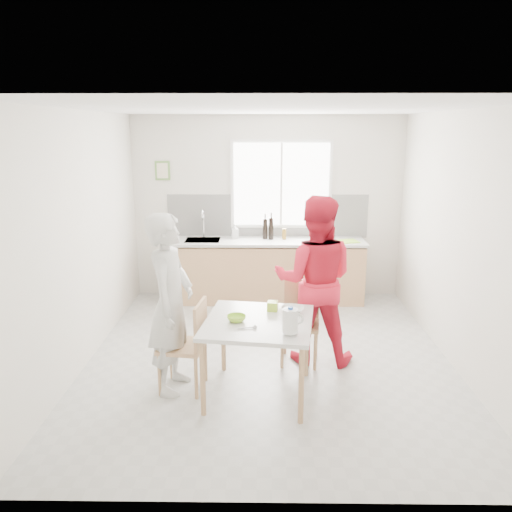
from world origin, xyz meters
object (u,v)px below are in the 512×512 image
(person_red, at_px, (315,280))
(bowl_green, at_px, (236,318))
(bowl_white, at_px, (293,310))
(person_white, at_px, (171,304))
(milk_jug, at_px, (291,321))
(dining_table, at_px, (258,328))
(chair_left, at_px, (189,342))
(chair_far, at_px, (301,318))
(wine_bottle_a, at_px, (271,229))
(wine_bottle_b, at_px, (265,229))

(person_red, height_order, bowl_green, person_red)
(bowl_white, bearing_deg, person_white, -175.44)
(bowl_green, height_order, milk_jug, milk_jug)
(person_white, distance_m, bowl_green, 0.66)
(bowl_green, bearing_deg, dining_table, 6.30)
(chair_left, relative_size, bowl_green, 5.13)
(person_red, relative_size, milk_jug, 7.76)
(bowl_green, distance_m, milk_jug, 0.58)
(chair_far, relative_size, milk_jug, 3.76)
(dining_table, bearing_deg, bowl_white, 32.07)
(person_white, xyz_separation_m, bowl_green, (0.63, -0.14, -0.09))
(dining_table, bearing_deg, chair_far, 59.09)
(dining_table, height_order, bowl_white, bowl_white)
(person_red, distance_m, bowl_white, 0.63)
(dining_table, height_order, chair_left, chair_left)
(person_white, bearing_deg, chair_far, -55.68)
(person_white, distance_m, wine_bottle_a, 2.88)
(bowl_white, distance_m, wine_bottle_a, 2.62)
(milk_jug, bearing_deg, person_white, 166.57)
(chair_left, xyz_separation_m, milk_jug, (0.96, -0.41, 0.39))
(chair_far, bearing_deg, milk_jug, -91.38)
(bowl_white, bearing_deg, person_red, 64.41)
(dining_table, height_order, person_white, person_white)
(person_white, height_order, milk_jug, person_white)
(dining_table, relative_size, chair_far, 1.25)
(bowl_green, bearing_deg, wine_bottle_b, 84.43)
(dining_table, bearing_deg, bowl_green, -173.70)
(chair_far, height_order, bowl_green, chair_far)
(chair_left, relative_size, wine_bottle_b, 3.03)
(chair_far, xyz_separation_m, bowl_white, (-0.13, -0.56, 0.30))
(person_white, bearing_deg, dining_table, -90.00)
(milk_jug, bearing_deg, bowl_white, 92.55)
(chair_far, xyz_separation_m, milk_jug, (-0.17, -1.08, 0.40))
(chair_left, relative_size, person_white, 0.52)
(bowl_green, xyz_separation_m, wine_bottle_a, (0.37, 2.83, 0.29))
(person_white, xyz_separation_m, milk_jug, (1.12, -0.43, 0.01))
(chair_left, distance_m, wine_bottle_b, 2.89)
(chair_left, bearing_deg, person_white, -90.00)
(dining_table, xyz_separation_m, wine_bottle_a, (0.16, 2.80, 0.40))
(person_white, bearing_deg, bowl_white, -77.71)
(dining_table, relative_size, wine_bottle_b, 3.72)
(milk_jug, distance_m, wine_bottle_a, 3.13)
(chair_left, bearing_deg, bowl_white, 104.30)
(bowl_green, bearing_deg, chair_far, 49.89)
(wine_bottle_a, bearing_deg, wine_bottle_b, 166.09)
(person_red, bearing_deg, dining_table, 59.74)
(chair_left, xyz_separation_m, person_red, (1.27, 0.67, 0.42))
(person_red, distance_m, wine_bottle_a, 2.09)
(chair_left, bearing_deg, chair_far, 128.40)
(person_red, bearing_deg, bowl_white, 72.15)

